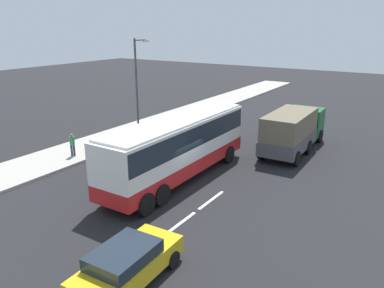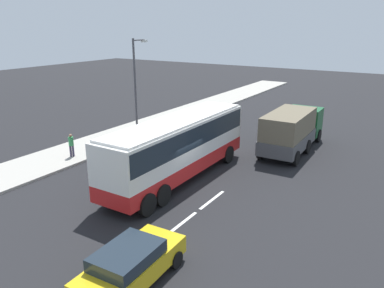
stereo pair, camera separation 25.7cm
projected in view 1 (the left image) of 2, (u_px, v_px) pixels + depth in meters
ground_plane at (177, 185)px, 20.80m from camera, size 120.00×120.00×0.00m
sidewalk_curb at (67, 154)px, 25.44m from camera, size 80.00×4.00×0.15m
lane_centreline at (173, 229)px, 16.30m from camera, size 28.31×0.16×0.01m
coach_bus at (178, 143)px, 20.92m from camera, size 11.11×2.67×3.54m
cargo_truck at (293, 129)px, 25.93m from camera, size 7.67×2.71×2.90m
car_yellow_taxi at (127, 264)px, 12.66m from camera, size 4.29×2.00×1.44m
pedestrian_near_curb at (72, 143)px, 24.65m from camera, size 0.32×0.32×1.54m
street_lamp at (138, 82)px, 28.46m from camera, size 1.60×0.24×7.37m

